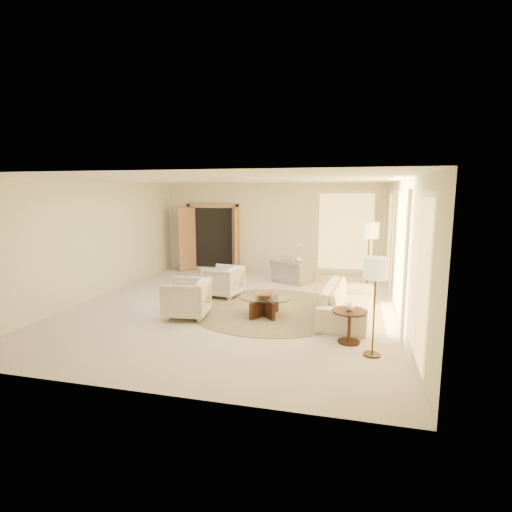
% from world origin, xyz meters
% --- Properties ---
extents(room, '(7.04, 8.04, 2.83)m').
position_xyz_m(room, '(0.00, 0.00, 1.40)').
color(room, beige).
rests_on(room, ground).
extents(windows_right, '(0.10, 6.40, 2.40)m').
position_xyz_m(windows_right, '(3.45, 0.10, 1.35)').
color(windows_right, '#FFCB66').
rests_on(windows_right, room).
extents(window_back_corner, '(1.70, 0.10, 2.40)m').
position_xyz_m(window_back_corner, '(2.30, 3.95, 1.35)').
color(window_back_corner, '#FFCB66').
rests_on(window_back_corner, room).
extents(curtains_right, '(0.06, 5.20, 2.60)m').
position_xyz_m(curtains_right, '(3.40, 1.00, 1.30)').
color(curtains_right, tan).
rests_on(curtains_right, room).
extents(french_doors, '(1.95, 0.66, 2.16)m').
position_xyz_m(french_doors, '(-1.90, 3.82, 1.07)').
color(french_doors, '#AF7C55').
rests_on(french_doors, room).
extents(area_rug, '(4.28, 4.28, 0.01)m').
position_xyz_m(area_rug, '(0.86, -0.03, 0.01)').
color(area_rug, '#463927').
rests_on(area_rug, room).
extents(sofa, '(1.10, 2.39, 0.68)m').
position_xyz_m(sofa, '(2.47, -0.21, 0.34)').
color(sofa, beige).
rests_on(sofa, room).
extents(armchair_left, '(0.87, 0.92, 0.82)m').
position_xyz_m(armchair_left, '(-0.54, 0.79, 0.41)').
color(armchair_left, beige).
rests_on(armchair_left, room).
extents(armchair_right, '(0.89, 0.94, 0.86)m').
position_xyz_m(armchair_right, '(-0.72, -0.97, 0.43)').
color(armchair_right, beige).
rests_on(armchair_right, room).
extents(accent_chair, '(1.21, 1.03, 0.89)m').
position_xyz_m(accent_chair, '(0.89, 2.70, 0.45)').
color(accent_chair, gray).
rests_on(accent_chair, room).
extents(coffee_table, '(1.19, 1.19, 0.40)m').
position_xyz_m(coffee_table, '(0.81, -0.52, 0.25)').
color(coffee_table, black).
rests_on(coffee_table, room).
extents(end_table, '(0.60, 0.60, 0.57)m').
position_xyz_m(end_table, '(2.53, -1.61, 0.39)').
color(end_table, black).
rests_on(end_table, room).
extents(side_table, '(0.47, 0.47, 0.55)m').
position_xyz_m(side_table, '(1.07, 2.75, 0.33)').
color(side_table, '#2C241B').
rests_on(side_table, room).
extents(floor_lamp_near, '(0.44, 0.44, 1.83)m').
position_xyz_m(floor_lamp_near, '(2.90, 1.51, 1.56)').
color(floor_lamp_near, '#2C241B').
rests_on(floor_lamp_near, room).
extents(floor_lamp_far, '(0.38, 0.38, 1.56)m').
position_xyz_m(floor_lamp_far, '(2.90, -2.08, 1.33)').
color(floor_lamp_far, '#2C241B').
rests_on(floor_lamp_far, room).
extents(bowl, '(0.44, 0.44, 0.09)m').
position_xyz_m(bowl, '(0.81, -0.52, 0.44)').
color(bowl, brown).
rests_on(bowl, coffee_table).
extents(end_vase, '(0.18, 0.18, 0.16)m').
position_xyz_m(end_vase, '(2.53, -1.61, 0.64)').
color(end_vase, silver).
rests_on(end_vase, end_table).
extents(side_vase, '(0.24, 0.24, 0.22)m').
position_xyz_m(side_vase, '(1.07, 2.75, 0.65)').
color(side_vase, silver).
rests_on(side_vase, side_table).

